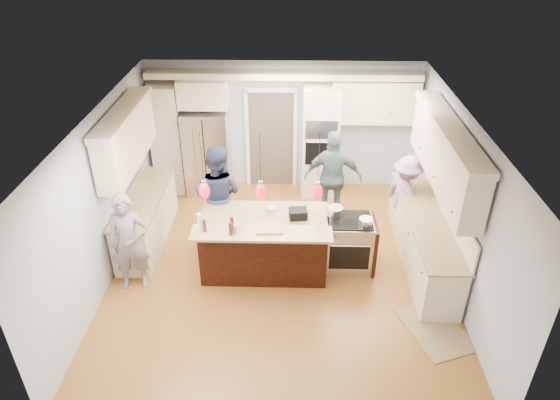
{
  "coord_description": "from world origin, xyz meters",
  "views": [
    {
      "loc": [
        0.18,
        -6.61,
        5.32
      ],
      "look_at": [
        0.0,
        0.35,
        1.15
      ],
      "focal_mm": 32.0,
      "sensor_mm": 36.0,
      "label": 1
    }
  ],
  "objects_px": {
    "refrigerator": "(208,152)",
    "person_bar_end": "(129,243)",
    "island_range": "(350,243)",
    "person_far_left": "(218,195)",
    "kitchen_island": "(265,243)"
  },
  "relations": [
    {
      "from": "kitchen_island",
      "to": "person_bar_end",
      "type": "distance_m",
      "value": 2.15
    },
    {
      "from": "island_range",
      "to": "person_bar_end",
      "type": "distance_m",
      "value": 3.53
    },
    {
      "from": "island_range",
      "to": "person_bar_end",
      "type": "xyz_separation_m",
      "value": [
        -3.46,
        -0.6,
        0.37
      ]
    },
    {
      "from": "refrigerator",
      "to": "island_range",
      "type": "relative_size",
      "value": 1.96
    },
    {
      "from": "island_range",
      "to": "kitchen_island",
      "type": "bearing_deg",
      "value": -176.89
    },
    {
      "from": "refrigerator",
      "to": "person_bar_end",
      "type": "relative_size",
      "value": 1.08
    },
    {
      "from": "refrigerator",
      "to": "kitchen_island",
      "type": "relative_size",
      "value": 0.86
    },
    {
      "from": "island_range",
      "to": "person_far_left",
      "type": "relative_size",
      "value": 0.5
    },
    {
      "from": "refrigerator",
      "to": "island_range",
      "type": "bearing_deg",
      "value": -42.59
    },
    {
      "from": "kitchen_island",
      "to": "person_bar_end",
      "type": "xyz_separation_m",
      "value": [
        -2.05,
        -0.52,
        0.34
      ]
    },
    {
      "from": "refrigerator",
      "to": "kitchen_island",
      "type": "xyz_separation_m",
      "value": [
        1.3,
        -2.57,
        -0.41
      ]
    },
    {
      "from": "island_range",
      "to": "person_far_left",
      "type": "distance_m",
      "value": 2.41
    },
    {
      "from": "kitchen_island",
      "to": "island_range",
      "type": "height_order",
      "value": "kitchen_island"
    },
    {
      "from": "island_range",
      "to": "person_bar_end",
      "type": "height_order",
      "value": "person_bar_end"
    },
    {
      "from": "refrigerator",
      "to": "person_far_left",
      "type": "bearing_deg",
      "value": -75.89
    }
  ]
}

